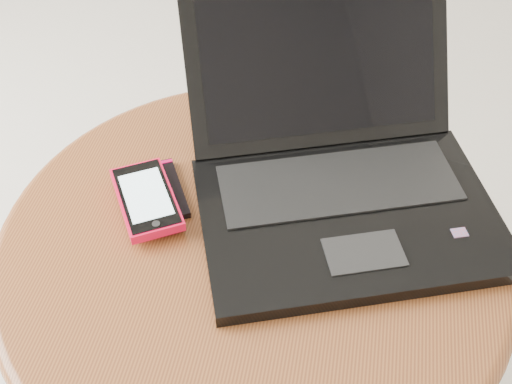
# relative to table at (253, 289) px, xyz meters

# --- Properties ---
(table) EXTENTS (0.65, 0.65, 0.52)m
(table) POSITION_rel_table_xyz_m (0.00, 0.00, 0.00)
(table) COLOR #58351B
(table) RESTS_ON ground
(laptop) EXTENTS (0.47, 0.48, 0.21)m
(laptop) POSITION_rel_table_xyz_m (0.09, 0.10, 0.15)
(laptop) COLOR black
(laptop) RESTS_ON table
(phone_black) EXTENTS (0.10, 0.12, 0.01)m
(phone_black) POSITION_rel_table_xyz_m (-0.13, 0.05, 0.12)
(phone_black) COLOR black
(phone_black) RESTS_ON table
(phone_pink) EXTENTS (0.12, 0.14, 0.02)m
(phone_pink) POSITION_rel_table_xyz_m (-0.14, 0.02, 0.13)
(phone_pink) COLOR red
(phone_pink) RESTS_ON phone_black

